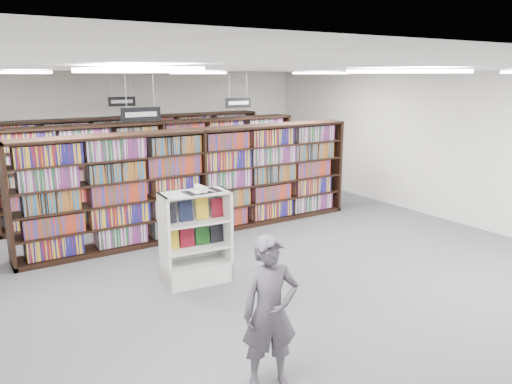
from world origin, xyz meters
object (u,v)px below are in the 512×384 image
endcap_display (195,252)px  open_book (202,190)px  shopper (270,312)px  bookshelf_row_near (200,182)px

endcap_display → open_book: size_ratio=2.63×
shopper → bookshelf_row_near: bearing=89.9°
bookshelf_row_near → open_book: 2.51m
endcap_display → open_book: open_book is taller
endcap_display → shopper: (-0.53, -2.79, 0.32)m
bookshelf_row_near → endcap_display: bearing=-118.5°
bookshelf_row_near → open_book: bookshelf_row_near is taller
endcap_display → shopper: shopper is taller
open_book → shopper: bearing=-105.2°
endcap_display → shopper: size_ratio=0.89×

